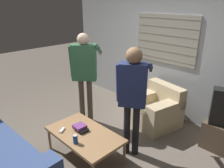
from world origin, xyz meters
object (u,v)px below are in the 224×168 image
(soda_can, at_px, (75,139))
(spare_remote, at_px, (62,130))
(person_left_standing, at_px, (84,68))
(book_stack, at_px, (80,128))
(armchair_beige, at_px, (156,109))
(coffee_table, at_px, (85,135))
(person_right_standing, at_px, (133,90))

(soda_can, xyz_separation_m, spare_remote, (-0.39, 0.04, -0.05))
(person_left_standing, distance_m, book_stack, 1.17)
(armchair_beige, relative_size, person_left_standing, 0.55)
(armchair_beige, bearing_deg, coffee_table, 94.77)
(armchair_beige, distance_m, book_stack, 1.57)
(person_right_standing, bearing_deg, spare_remote, -166.23)
(person_left_standing, height_order, spare_remote, person_left_standing)
(coffee_table, bearing_deg, armchair_beige, 82.80)
(book_stack, relative_size, spare_remote, 1.84)
(coffee_table, relative_size, person_left_standing, 0.67)
(person_left_standing, bearing_deg, soda_can, -87.07)
(person_left_standing, xyz_separation_m, spare_remote, (0.54, -0.88, -0.67))
(book_stack, distance_m, spare_remote, 0.27)
(armchair_beige, height_order, spare_remote, armchair_beige)
(person_right_standing, bearing_deg, coffee_table, -159.99)
(coffee_table, relative_size, spare_remote, 8.74)
(person_right_standing, bearing_deg, armchair_beige, 70.13)
(spare_remote, bearing_deg, person_left_standing, 88.39)
(armchair_beige, xyz_separation_m, person_right_standing, (0.23, -0.99, 0.75))
(coffee_table, bearing_deg, person_right_standing, 52.84)
(person_left_standing, relative_size, book_stack, 7.07)
(armchair_beige, relative_size, book_stack, 3.90)
(spare_remote, bearing_deg, coffee_table, 0.90)
(armchair_beige, distance_m, coffee_table, 1.56)
(soda_can, bearing_deg, coffee_table, 113.43)
(person_left_standing, xyz_separation_m, book_stack, (0.71, -0.67, -0.64))
(soda_can, bearing_deg, person_right_standing, 67.65)
(coffee_table, distance_m, person_right_standing, 0.98)
(coffee_table, height_order, person_right_standing, person_right_standing)
(coffee_table, xyz_separation_m, spare_remote, (-0.29, -0.19, 0.05))
(person_left_standing, xyz_separation_m, soda_can, (0.92, -0.91, -0.62))
(person_right_standing, bearing_deg, soda_can, -145.18)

